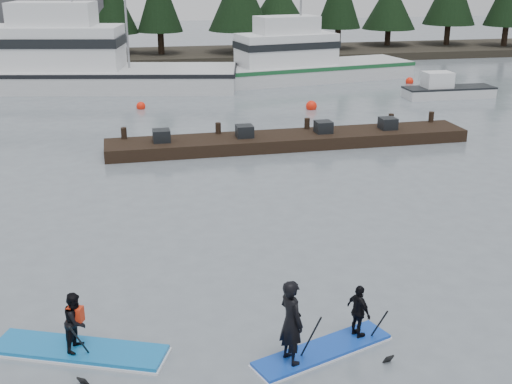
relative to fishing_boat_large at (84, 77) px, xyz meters
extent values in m
plane|color=slate|center=(6.21, -30.14, -0.76)|extent=(160.00, 160.00, 0.00)
cube|color=#2D281E|center=(6.21, 11.86, -0.46)|extent=(70.00, 8.00, 0.60)
cube|color=silver|center=(0.55, -0.10, -0.64)|extent=(18.39, 8.14, 2.37)
cube|color=white|center=(-1.55, 0.29, 1.83)|extent=(8.52, 4.97, 2.57)
cylinder|color=gray|center=(-0.33, 0.06, 4.37)|extent=(0.14, 0.14, 7.65)
cube|color=silver|center=(14.76, 0.55, -0.66)|extent=(14.63, 6.53, 2.02)
cube|color=white|center=(13.10, 0.24, 1.36)|extent=(6.78, 4.01, 2.02)
cylinder|color=gray|center=(14.07, 0.42, 3.57)|extent=(0.14, 0.14, 6.44)
cube|color=silver|center=(21.21, -7.01, -0.45)|extent=(5.30, 1.60, 0.62)
cube|color=black|center=(9.40, -15.59, -0.50)|extent=(15.73, 2.44, 0.52)
sphere|color=#FE220C|center=(20.90, -2.17, -0.76)|extent=(0.51, 0.51, 0.51)
sphere|color=#FE220C|center=(3.29, -6.66, -0.76)|extent=(0.49, 0.49, 0.49)
sphere|color=#FE220C|center=(12.37, -8.57, -0.76)|extent=(0.60, 0.60, 0.60)
cube|color=#136EB8|center=(1.39, -29.98, -0.70)|extent=(3.62, 2.11, 0.13)
imported|color=black|center=(1.39, -29.98, -0.01)|extent=(0.66, 0.73, 1.24)
cube|color=red|center=(1.39, -29.98, 0.14)|extent=(0.35, 0.30, 0.32)
cylinder|color=black|center=(1.54, -30.28, -0.47)|extent=(0.46, 0.78, 1.49)
cube|color=#1342B6|center=(6.24, -30.93, -0.71)|extent=(3.09, 1.72, 0.11)
imported|color=black|center=(5.49, -31.20, 0.22)|extent=(0.61, 0.74, 1.75)
cylinder|color=black|center=(5.80, -31.32, -0.22)|extent=(0.24, 0.97, 1.66)
imported|color=black|center=(7.09, -30.62, -0.08)|extent=(0.50, 0.74, 1.16)
cylinder|color=black|center=(7.40, -30.74, -0.54)|extent=(0.22, 0.85, 1.46)
camera|label=1|loc=(2.73, -41.62, 6.71)|focal=45.00mm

